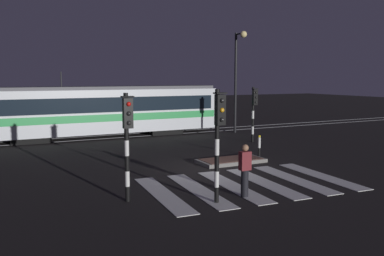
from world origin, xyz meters
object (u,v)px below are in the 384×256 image
street_lamp_trackside_right (238,69)px  pedestrian_waiting_at_kerb (245,170)px  tram (100,110)px  traffic_light_corner_near_left (127,131)px  traffic_light_kerb_mid_left (219,129)px  traffic_light_corner_far_right (254,106)px  bollard_island_edge (259,147)px

street_lamp_trackside_right → pedestrian_waiting_at_kerb: (-8.00, -12.90, -3.48)m
tram → traffic_light_corner_near_left: bearing=-100.6°
tram → traffic_light_kerb_mid_left: bearing=-90.8°
traffic_light_corner_far_right → bollard_island_edge: traffic_light_corner_far_right is taller
pedestrian_waiting_at_kerb → traffic_light_kerb_mid_left: bearing=-168.3°
traffic_light_kerb_mid_left → street_lamp_trackside_right: 16.11m
tram → traffic_light_corner_far_right: bearing=-38.3°
traffic_light_corner_far_right → pedestrian_waiting_at_kerb: size_ratio=1.90×
street_lamp_trackside_right → bollard_island_edge: 9.64m
traffic_light_corner_near_left → bollard_island_edge: size_ratio=3.02×
traffic_light_kerb_mid_left → pedestrian_waiting_at_kerb: (1.11, 0.23, -1.41)m
traffic_light_kerb_mid_left → traffic_light_corner_near_left: (-2.39, 1.35, -0.07)m
tram → pedestrian_waiting_at_kerb: tram is taller
traffic_light_kerb_mid_left → traffic_light_corner_far_right: bearing=50.0°
traffic_light_corner_far_right → tram: size_ratio=0.21×
traffic_light_kerb_mid_left → tram: tram is taller
bollard_island_edge → traffic_light_corner_near_left: bearing=-153.4°
traffic_light_corner_far_right → pedestrian_waiting_at_kerb: (-6.67, -9.04, -1.27)m
street_lamp_trackside_right → bollard_island_edge: street_lamp_trackside_right is taller
traffic_light_kerb_mid_left → traffic_light_corner_far_right: size_ratio=1.06×
traffic_light_corner_near_left → bollard_island_edge: 8.68m
street_lamp_trackside_right → tram: 9.52m
traffic_light_corner_far_right → tram: (-7.57, 5.98, -0.40)m
traffic_light_kerb_mid_left → traffic_light_corner_far_right: traffic_light_kerb_mid_left is taller
traffic_light_corner_near_left → pedestrian_waiting_at_kerb: bearing=-17.8°
bollard_island_edge → street_lamp_trackside_right: bearing=64.0°
traffic_light_kerb_mid_left → street_lamp_trackside_right: size_ratio=0.51×
traffic_light_corner_near_left → tram: bearing=79.4°
traffic_light_kerb_mid_left → traffic_light_corner_far_right: 12.10m
street_lamp_trackside_right → tram: size_ratio=0.44×
pedestrian_waiting_at_kerb → traffic_light_corner_far_right: bearing=53.6°
tram → pedestrian_waiting_at_kerb: (0.91, -15.02, -0.87)m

